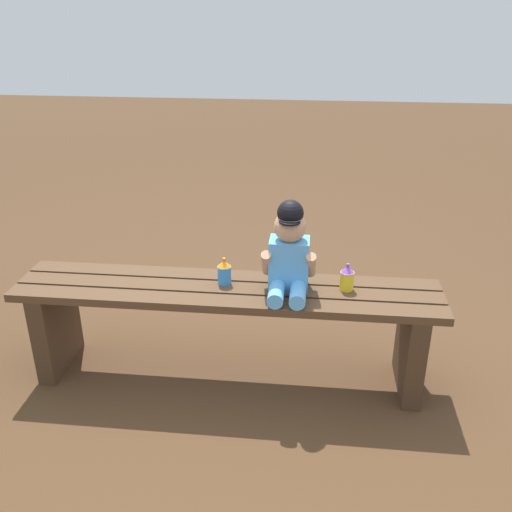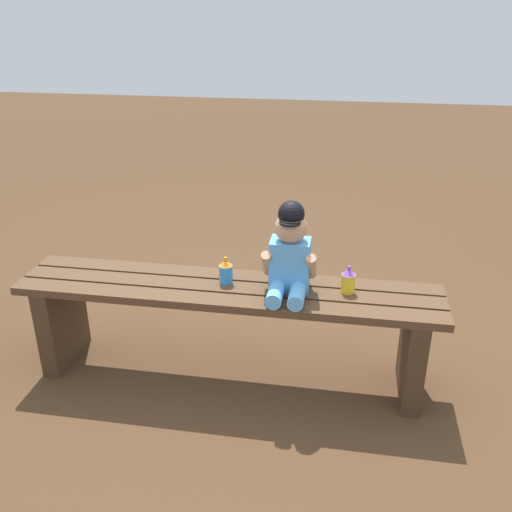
% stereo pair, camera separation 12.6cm
% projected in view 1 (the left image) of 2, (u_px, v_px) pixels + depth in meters
% --- Properties ---
extents(ground_plane, '(16.00, 16.00, 0.00)m').
position_uv_depth(ground_plane, '(229.00, 375.00, 2.67)').
color(ground_plane, '#4C331E').
extents(park_bench, '(1.89, 0.35, 0.47)m').
position_uv_depth(park_bench, '(227.00, 315.00, 2.53)').
color(park_bench, '#513823').
rests_on(park_bench, ground_plane).
extents(child_figure, '(0.23, 0.27, 0.40)m').
position_uv_depth(child_figure, '(289.00, 253.00, 2.38)').
color(child_figure, '#59A5E5').
rests_on(child_figure, park_bench).
extents(sippy_cup_left, '(0.06, 0.06, 0.12)m').
position_uv_depth(sippy_cup_left, '(224.00, 272.00, 2.48)').
color(sippy_cup_left, '#338CE5').
rests_on(sippy_cup_left, park_bench).
extents(sippy_cup_right, '(0.06, 0.06, 0.12)m').
position_uv_depth(sippy_cup_right, '(347.00, 277.00, 2.43)').
color(sippy_cup_right, yellow).
rests_on(sippy_cup_right, park_bench).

